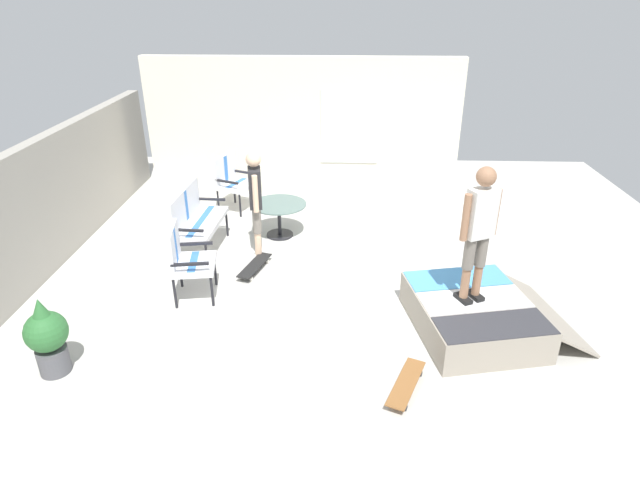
{
  "coord_description": "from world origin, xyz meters",
  "views": [
    {
      "loc": [
        -6.27,
        -0.23,
        3.78
      ],
      "look_at": [
        0.07,
        0.02,
        0.7
      ],
      "focal_mm": 29.58,
      "sensor_mm": 36.0,
      "label": 1
    }
  ],
  "objects": [
    {
      "name": "person_watching",
      "position": [
        0.9,
        1.0,
        0.97
      ],
      "size": [
        0.47,
        0.28,
        1.66
      ],
      "color": "silver",
      "rests_on": "ground_plane"
    },
    {
      "name": "skateboard_spare",
      "position": [
        -2.01,
        -0.95,
        0.08
      ],
      "size": [
        0.82,
        0.49,
        0.1
      ],
      "color": "brown",
      "rests_on": "ground_plane"
    },
    {
      "name": "person_skater",
      "position": [
        -0.89,
        -1.78,
        1.37
      ],
      "size": [
        0.34,
        0.44,
        1.63
      ],
      "color": "black",
      "rests_on": "skate_ramp"
    },
    {
      "name": "patio_chair_near_house",
      "position": [
        2.81,
        1.77,
        0.61
      ],
      "size": [
        0.78,
        0.74,
        1.02
      ],
      "color": "black",
      "rests_on": "ground_plane"
    },
    {
      "name": "patio_chair_by_wall",
      "position": [
        -0.29,
        1.78,
        0.61
      ],
      "size": [
        0.69,
        0.63,
        1.02
      ],
      "color": "black",
      "rests_on": "ground_plane"
    },
    {
      "name": "back_wall_cinderblock",
      "position": [
        0.0,
        4.0,
        0.93
      ],
      "size": [
        9.0,
        0.2,
        1.86
      ],
      "color": "#9E998E",
      "rests_on": "ground_plane"
    },
    {
      "name": "house_facade",
      "position": [
        3.8,
        0.49,
        1.31
      ],
      "size": [
        0.23,
        6.0,
        2.62
      ],
      "color": "silver",
      "rests_on": "ground_plane"
    },
    {
      "name": "patio_table",
      "position": [
        1.66,
        0.76,
        0.4
      ],
      "size": [
        0.9,
        0.9,
        0.57
      ],
      "color": "black",
      "rests_on": "ground_plane"
    },
    {
      "name": "potted_plant",
      "position": [
        -1.86,
        2.81,
        0.47
      ],
      "size": [
        0.44,
        0.44,
        0.92
      ],
      "color": "#515156",
      "rests_on": "ground_plane"
    },
    {
      "name": "ground_plane",
      "position": [
        0.0,
        0.0,
        -0.05
      ],
      "size": [
        12.0,
        12.0,
        0.1
      ],
      "primitive_type": "cube",
      "color": "beige"
    },
    {
      "name": "skate_ramp",
      "position": [
        -0.9,
        -1.87,
        0.21
      ],
      "size": [
        1.9,
        2.13,
        0.42
      ],
      "color": "gray",
      "rests_on": "ground_plane"
    },
    {
      "name": "patio_bench",
      "position": [
        1.05,
        2.0,
        0.62
      ],
      "size": [
        1.28,
        0.62,
        1.02
      ],
      "color": "black",
      "rests_on": "ground_plane"
    },
    {
      "name": "skateboard_by_bench",
      "position": [
        0.44,
        0.99,
        0.08
      ],
      "size": [
        0.82,
        0.42,
        0.1
      ],
      "color": "black",
      "rests_on": "ground_plane"
    }
  ]
}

